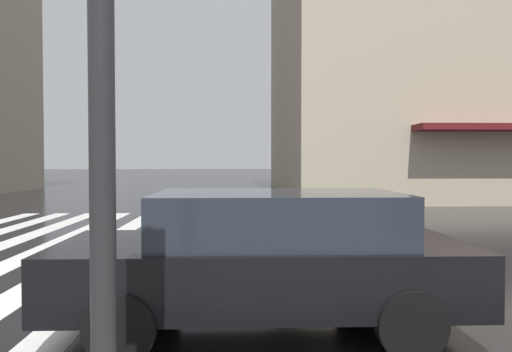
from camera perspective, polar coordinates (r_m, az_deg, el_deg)
zebra_crossing at (r=11.01m, az=-25.47°, el=-7.47°), size 13.00×5.50×0.01m
car_black at (r=5.08m, az=1.26°, el=-9.29°), size 1.85×4.10×1.41m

